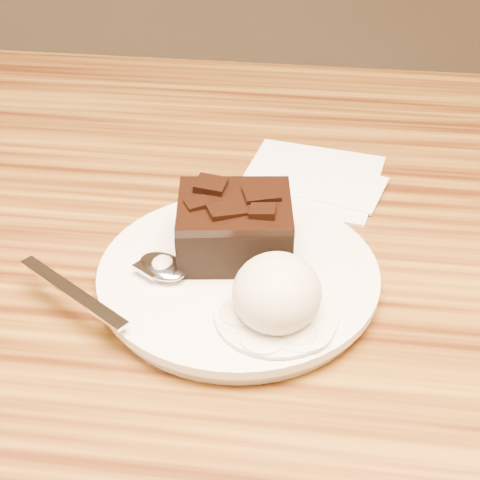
# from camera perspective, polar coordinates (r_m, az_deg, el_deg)

# --- Properties ---
(plate) EXTENTS (0.22, 0.22, 0.02)m
(plate) POSITION_cam_1_polar(r_m,az_deg,el_deg) (0.58, -0.12, -3.02)
(plate) COLOR white
(plate) RESTS_ON dining_table
(brownie) EXTENTS (0.10, 0.09, 0.04)m
(brownie) POSITION_cam_1_polar(r_m,az_deg,el_deg) (0.58, -0.42, 0.81)
(brownie) COLOR black
(brownie) RESTS_ON plate
(ice_cream_scoop) EXTENTS (0.06, 0.07, 0.05)m
(ice_cream_scoop) POSITION_cam_1_polar(r_m,az_deg,el_deg) (0.52, 2.91, -4.16)
(ice_cream_scoop) COLOR beige
(ice_cream_scoop) RESTS_ON plate
(melt_puddle) EXTENTS (0.09, 0.09, 0.00)m
(melt_puddle) POSITION_cam_1_polar(r_m,az_deg,el_deg) (0.53, 2.84, -5.93)
(melt_puddle) COLOR silver
(melt_puddle) RESTS_ON plate
(spoon) EXTENTS (0.16, 0.13, 0.01)m
(spoon) POSITION_cam_1_polar(r_m,az_deg,el_deg) (0.57, -6.09, -2.21)
(spoon) COLOR silver
(spoon) RESTS_ON plate
(napkin) EXTENTS (0.15, 0.15, 0.01)m
(napkin) POSITION_cam_1_polar(r_m,az_deg,el_deg) (0.73, 5.55, 4.86)
(napkin) COLOR white
(napkin) RESTS_ON dining_table
(crumb_a) EXTENTS (0.01, 0.01, 0.00)m
(crumb_a) POSITION_cam_1_polar(r_m,az_deg,el_deg) (0.57, 4.71, -2.43)
(crumb_a) COLOR black
(crumb_a) RESTS_ON plate
(crumb_b) EXTENTS (0.01, 0.01, 0.00)m
(crumb_b) POSITION_cam_1_polar(r_m,az_deg,el_deg) (0.55, 0.82, -4.64)
(crumb_b) COLOR black
(crumb_b) RESTS_ON plate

